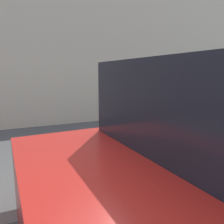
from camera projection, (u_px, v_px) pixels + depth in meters
The scene contains 3 objects.
sidewalk at pixel (105, 153), 4.34m from camera, with size 24.00×2.80×0.15m.
building_facade at pixel (64, 30), 6.77m from camera, with size 24.00×0.30×5.93m.
parking_meter at pixel (112, 101), 3.11m from camera, with size 0.21×0.13×1.47m.
Camera 1 is at (-1.56, -1.62, 1.63)m, focal length 35.00 mm.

